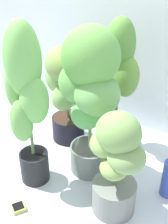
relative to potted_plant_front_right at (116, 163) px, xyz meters
name	(u,v)px	position (x,y,z in m)	size (l,w,h in m)	color
ground_plane	(78,179)	(-0.32, 0.09, -0.36)	(8.00, 8.00, 0.00)	silver
mylar_back_wall	(141,6)	(-0.32, 0.95, 0.64)	(3.20, 0.01, 2.00)	silver
potted_plant_front_right	(116,163)	(0.00, 0.00, 0.00)	(0.40, 0.31, 0.68)	slate
potted_plant_back_center	(118,78)	(-0.30, 0.59, 0.21)	(0.37, 0.28, 1.00)	slate
potted_plant_front_left	(26,98)	(-0.57, -0.06, 0.27)	(0.34, 0.30, 1.09)	black
potted_plant_back_left	(66,87)	(-0.66, 0.46, 0.10)	(0.44, 0.43, 0.78)	black
potted_plant_center	(89,91)	(-0.32, 0.23, 0.26)	(0.53, 0.43, 1.03)	slate
hygrometer_box	(18,207)	(-0.49, -0.32, -0.35)	(0.11, 0.11, 0.03)	#CFC752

